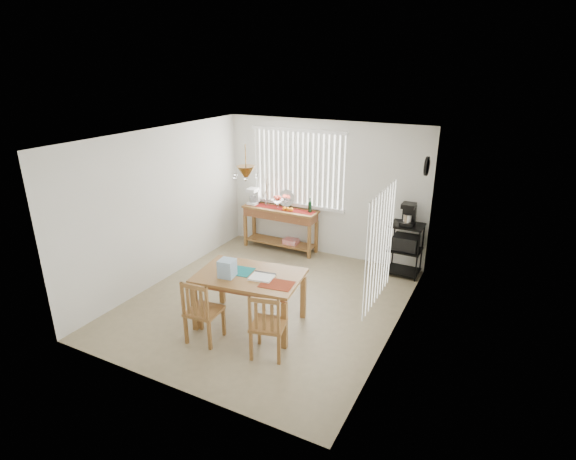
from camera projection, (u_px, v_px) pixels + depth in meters
The scene contains 10 objects.
ground at pixel (267, 302), 7.13m from camera, with size 4.00×4.50×0.01m, color gray.
room_shell at pixel (265, 199), 6.55m from camera, with size 4.20×4.70×2.70m.
sideboard at pixel (281, 219), 8.93m from camera, with size 1.54×0.43×0.86m.
sideboard_items at pixel (269, 200), 8.93m from camera, with size 1.46×0.36×0.66m.
wire_cart at pixel (405, 245), 7.87m from camera, with size 0.56×0.45×0.95m.
cart_items at pixel (409, 214), 7.68m from camera, with size 0.22×0.27×0.39m.
dining_table at pixel (250, 280), 6.31m from camera, with size 1.57×1.13×0.78m.
table_items at pixel (236, 271), 6.18m from camera, with size 1.18×0.52×0.25m.
chair_left at pixel (202, 312), 5.97m from camera, with size 0.46×0.46×0.92m.
chair_right at pixel (268, 325), 5.66m from camera, with size 0.51×0.51×0.91m.
Camera 1 is at (3.17, -5.44, 3.56)m, focal length 28.00 mm.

